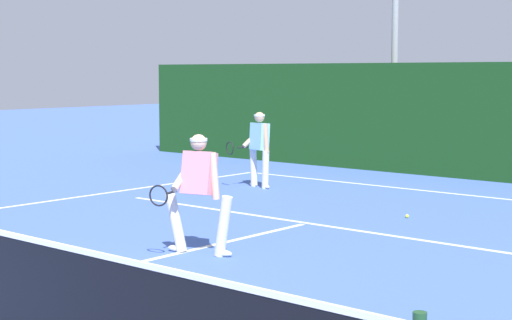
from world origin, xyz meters
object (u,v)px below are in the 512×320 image
at_px(tennis_ball, 407,216).
at_px(player_near, 198,188).
at_px(player_far, 259,146).
at_px(light_pole, 395,12).

bearing_deg(tennis_ball, player_near, -100.03).
relative_size(player_far, light_pole, 0.25).
bearing_deg(player_near, player_far, -72.45).
distance_m(player_near, player_far, 6.70).
distance_m(player_near, light_pole, 12.70).
bearing_deg(tennis_ball, player_far, 164.53).
xyz_separation_m(player_far, light_pole, (-0.24, 6.04, 3.24)).
bearing_deg(light_pole, player_near, -71.54).
bearing_deg(player_far, light_pole, -73.45).
distance_m(player_far, light_pole, 6.86).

